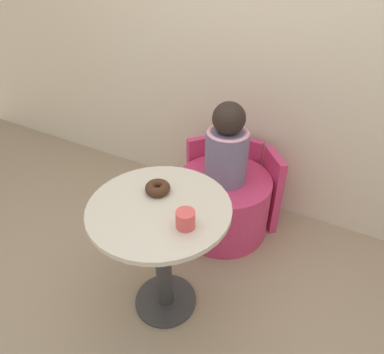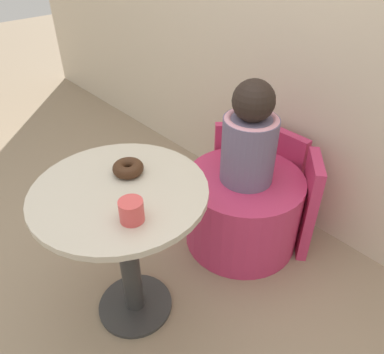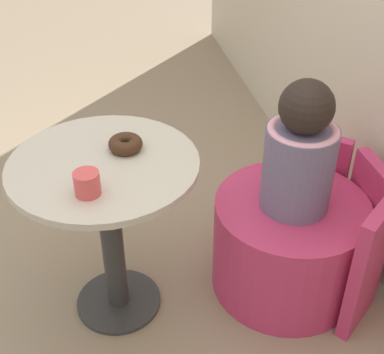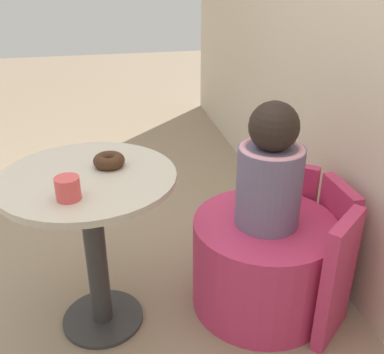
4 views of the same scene
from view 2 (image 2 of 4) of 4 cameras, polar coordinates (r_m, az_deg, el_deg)
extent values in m
plane|color=gray|center=(1.84, -7.05, -20.39)|extent=(12.00, 12.00, 0.00)
cylinder|color=#333333|center=(1.87, -8.69, -18.72)|extent=(0.34, 0.34, 0.02)
cylinder|color=#333333|center=(1.61, -9.76, -11.79)|extent=(0.08, 0.08, 0.65)
cylinder|color=beige|center=(1.38, -11.14, -2.32)|extent=(0.65, 0.65, 0.02)
cylinder|color=#C63360|center=(2.02, 7.69, -4.94)|extent=(0.60, 0.60, 0.42)
cube|color=#C63360|center=(2.20, 13.50, 0.22)|extent=(0.26, 0.05, 0.55)
cube|color=#C63360|center=(2.02, 17.17, -4.15)|extent=(0.20, 0.23, 0.55)
cube|color=#C63360|center=(2.24, 6.63, 1.83)|extent=(0.20, 0.23, 0.55)
cylinder|color=slate|center=(1.81, 8.61, 4.09)|extent=(0.26, 0.26, 0.33)
torus|color=pink|center=(1.73, 9.07, 8.46)|extent=(0.26, 0.26, 0.04)
sphere|color=black|center=(1.69, 9.38, 11.39)|extent=(0.19, 0.19, 0.19)
torus|color=#3D2314|center=(1.44, -9.71, 1.35)|extent=(0.12, 0.12, 0.05)
cylinder|color=#DB4C4C|center=(1.22, -9.21, -5.10)|extent=(0.08, 0.08, 0.08)
camera|label=1|loc=(0.54, -106.91, 7.82)|focal=32.00mm
camera|label=3|loc=(0.76, 101.68, 6.91)|focal=50.00mm
camera|label=4|loc=(0.80, 85.38, -6.71)|focal=42.00mm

